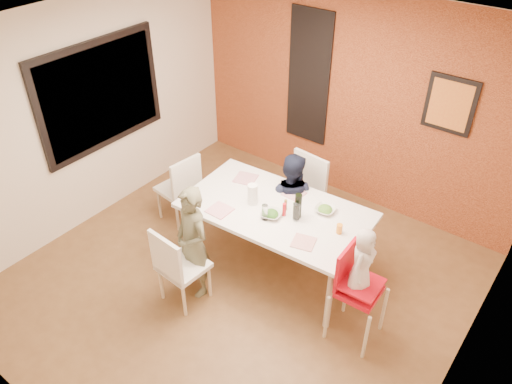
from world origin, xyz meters
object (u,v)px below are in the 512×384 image
Objects in this scene: dining_table at (276,214)px; toddler at (362,261)px; paper_towel_roll at (253,194)px; chair_far at (303,192)px; wine_bottle at (298,206)px; child_far at (290,200)px; chair_near at (177,265)px; chair_left at (182,186)px; high_chair at (355,286)px; child_near at (193,243)px.

dining_table is 1.22m from toddler.
paper_towel_roll reaches higher than dining_table.
dining_table is 0.73m from chair_far.
wine_bottle reaches higher than chair_far.
child_far is 1.77× the size of toddler.
chair_near is at bearing -102.92° from paper_towel_roll.
paper_towel_roll is (-0.14, -0.53, 0.33)m from child_far.
chair_near is 0.99× the size of chair_left.
high_chair is (1.13, -0.32, -0.12)m from dining_table.
dining_table is at bearing 67.96° from toddler.
toddler reaches higher than wine_bottle.
dining_table is at bearing 17.48° from paper_towel_roll.
chair_far is 1.48m from chair_left.
chair_left is 2.55m from high_chair.
chair_left is 1.22m from paper_towel_roll.
chair_left is 3.40× the size of wine_bottle.
child_near is (-0.46, -0.80, -0.10)m from dining_table.
dining_table is 2.96× the size of toddler.
high_chair is at bearing -151.51° from chair_near.
dining_table is 1.41m from chair_left.
child_near is at bearing 56.68° from chair_left.
chair_far is (-0.10, 0.71, -0.16)m from dining_table.
dining_table is at bearing 74.18° from child_near.
paper_towel_roll is at bearing 60.79° from child_far.
chair_left is 0.73× the size of child_near.
child_far is (1.28, 0.47, 0.08)m from chair_left.
chair_far is 0.86× the size of child_far.
dining_table is 1.95× the size of high_chair.
chair_left is 1.38× the size of toddler.
toddler is at bearing -33.45° from chair_far.
paper_towel_roll is (-0.51, -0.10, -0.02)m from wine_bottle.
child_far is 5.11× the size of paper_towel_roll.
chair_near reaches higher than dining_table.
child_near is (0.93, -0.78, 0.12)m from chair_left.
child_far reaches higher than high_chair.
wine_bottle reaches higher than chair_left.
paper_towel_roll is at bearing -95.13° from chair_far.
chair_far reaches higher than chair_near.
chair_near is at bearing 48.74° from chair_left.
high_chair is 4.39× the size of paper_towel_roll.
chair_far is 0.80× the size of child_near.
toddler is (1.27, -0.77, 0.35)m from child_far.
chair_left is at bearing 5.56° from child_far.
dining_table is 8.56× the size of paper_towel_roll.
toddler is (0.03, 0.00, 0.33)m from high_chair.
high_chair reaches higher than chair_near.
toddler is (2.55, -0.29, 0.43)m from chair_left.
high_chair reaches higher than chair_far.
chair_far is at bearing 90.76° from child_near.
dining_table is 1.17m from chair_near.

